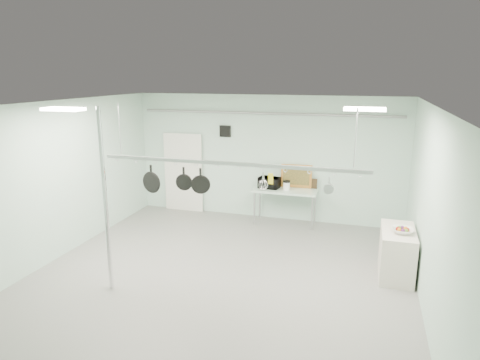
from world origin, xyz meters
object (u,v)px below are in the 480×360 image
(prep_table, at_px, (285,192))
(skillet_mid, at_px, (184,178))
(coffee_canister, at_px, (287,186))
(side_cabinet, at_px, (397,253))
(skillet_left, at_px, (151,179))
(chrome_pole, at_px, (105,202))
(microwave, at_px, (269,183))
(fruit_bowl, at_px, (402,231))
(pot_rack, at_px, (228,162))
(skillet_right, at_px, (201,181))

(prep_table, height_order, skillet_mid, skillet_mid)
(skillet_mid, bearing_deg, coffee_canister, 60.32)
(prep_table, height_order, coffee_canister, coffee_canister)
(side_cabinet, xyz_separation_m, skillet_left, (-4.45, -1.10, 1.37))
(chrome_pole, distance_m, side_cabinet, 5.37)
(microwave, height_order, fruit_bowl, microwave)
(prep_table, distance_m, coffee_canister, 0.19)
(fruit_bowl, xyz_separation_m, skillet_mid, (-3.85, -0.96, 0.93))
(fruit_bowl, bearing_deg, chrome_pole, -159.20)
(chrome_pole, bearing_deg, skillet_left, 66.18)
(skillet_mid, bearing_deg, skillet_left, 171.92)
(pot_rack, height_order, microwave, pot_rack)
(side_cabinet, xyz_separation_m, pot_rack, (-2.95, -1.10, 1.78))
(chrome_pole, relative_size, skillet_right, 6.94)
(pot_rack, distance_m, microwave, 3.53)
(side_cabinet, height_order, coffee_canister, coffee_canister)
(side_cabinet, relative_size, fruit_bowl, 3.14)
(skillet_left, bearing_deg, prep_table, 72.98)
(prep_table, distance_m, pot_rack, 3.61)
(chrome_pole, distance_m, skillet_right, 1.66)
(chrome_pole, distance_m, skillet_left, 1.01)
(microwave, relative_size, skillet_left, 0.95)
(chrome_pole, height_order, prep_table, chrome_pole)
(side_cabinet, bearing_deg, fruit_bowl, -70.37)
(coffee_canister, xyz_separation_m, skillet_right, (-0.96, -3.24, 0.85))
(fruit_bowl, bearing_deg, microwave, 141.97)
(pot_rack, height_order, coffee_canister, pot_rack)
(side_cabinet, xyz_separation_m, coffee_canister, (-2.51, 2.14, 0.56))
(side_cabinet, distance_m, pot_rack, 3.62)
(chrome_pole, bearing_deg, prep_table, 61.29)
(skillet_left, height_order, skillet_right, same)
(skillet_left, relative_size, skillet_mid, 1.31)
(pot_rack, height_order, skillet_right, pot_rack)
(prep_table, height_order, skillet_right, skillet_right)
(microwave, relative_size, skillet_right, 1.09)
(prep_table, height_order, fruit_bowl, fruit_bowl)
(skillet_mid, relative_size, skillet_right, 0.88)
(prep_table, height_order, skillet_left, skillet_left)
(fruit_bowl, bearing_deg, side_cabinet, 109.63)
(microwave, relative_size, fruit_bowl, 1.32)
(chrome_pole, height_order, skillet_left, chrome_pole)
(skillet_left, distance_m, skillet_right, 0.98)
(pot_rack, xyz_separation_m, skillet_mid, (-0.85, 0.00, -0.35))
(side_cabinet, distance_m, skillet_left, 4.79)
(fruit_bowl, relative_size, skillet_left, 0.72)
(coffee_canister, bearing_deg, side_cabinet, -40.49)
(coffee_canister, relative_size, skillet_mid, 0.50)
(pot_rack, bearing_deg, skillet_right, 180.00)
(microwave, bearing_deg, prep_table, -174.27)
(side_cabinet, relative_size, pot_rack, 0.25)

